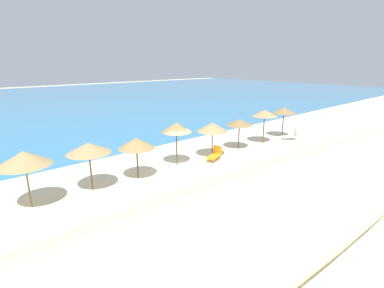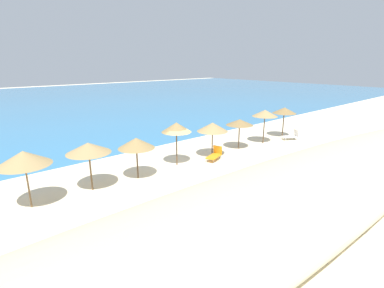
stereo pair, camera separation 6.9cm
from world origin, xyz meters
TOP-DOWN VIEW (x-y plane):
  - ground_plane at (0.00, 0.00)m, footprint 160.00×160.00m
  - sea_water at (0.00, 41.51)m, footprint 160.00×70.97m
  - dune_ridge at (-0.83, -7.30)m, footprint 46.48×8.20m
  - beach_umbrella_1 at (-9.02, 1.31)m, footprint 2.39×2.39m
  - beach_umbrella_2 at (-6.00, 1.30)m, footprint 2.33×2.33m
  - beach_umbrella_3 at (-3.26, 1.07)m, footprint 2.15×2.15m
  - beach_umbrella_4 at (-0.01, 1.42)m, footprint 1.98×1.98m
  - beach_umbrella_5 at (2.99, 1.06)m, footprint 2.23×2.23m
  - beach_umbrella_6 at (6.07, 1.12)m, footprint 2.14×2.14m
  - beach_umbrella_7 at (8.98, 0.84)m, footprint 2.12×2.12m
  - beach_umbrella_8 at (12.10, 0.92)m, footprint 2.14×2.14m
  - lounge_chair_0 at (11.89, -0.16)m, footprint 1.54×1.27m
  - lounge_chair_1 at (2.67, 0.45)m, footprint 1.58×1.12m

SIDE VIEW (x-z plane):
  - ground_plane at x=0.00m, z-range 0.00..0.00m
  - sea_water at x=0.00m, z-range 0.00..0.01m
  - lounge_chair_0 at x=11.89m, z-range -0.09..0.84m
  - lounge_chair_1 at x=2.67m, z-range -0.08..0.86m
  - dune_ridge at x=-0.83m, z-range 0.00..2.03m
  - beach_umbrella_6 at x=6.07m, z-range 0.97..3.39m
  - beach_umbrella_3 at x=-3.26m, z-range 0.94..3.47m
  - beach_umbrella_5 at x=2.99m, z-range 0.97..3.55m
  - beach_umbrella_2 at x=-6.00m, z-range 1.05..3.74m
  - beach_umbrella_8 at x=12.10m, z-range 1.11..3.88m
  - beach_umbrella_1 at x=-9.02m, z-range 1.08..3.92m
  - beach_umbrella_7 at x=8.98m, z-range 1.16..4.05m
  - beach_umbrella_4 at x=-0.01m, z-range 1.14..4.08m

